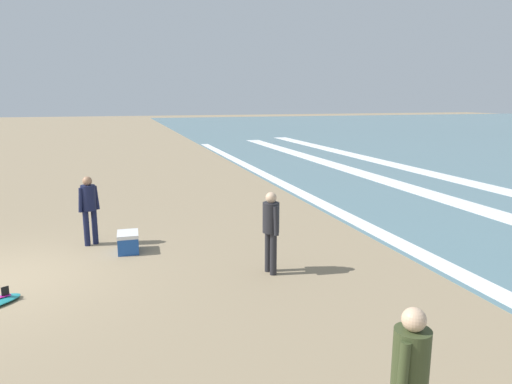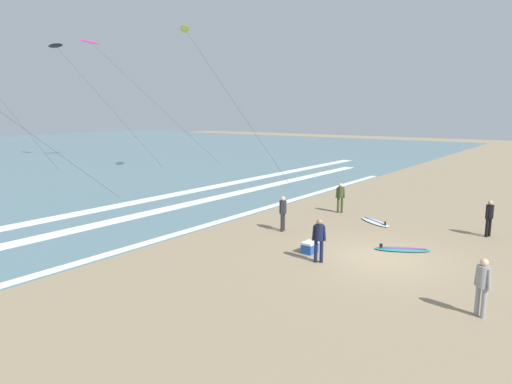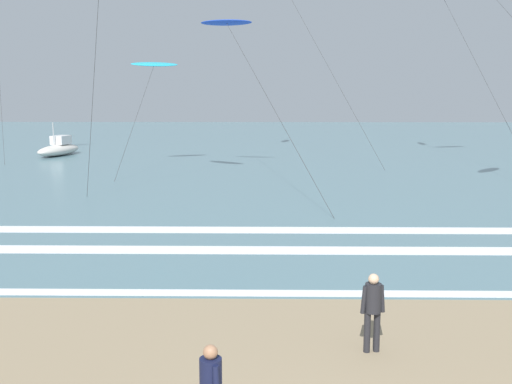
{
  "view_description": "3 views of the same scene",
  "coord_description": "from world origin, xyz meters",
  "px_view_note": "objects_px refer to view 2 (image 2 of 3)",
  "views": [
    {
      "loc": [
        9.18,
        2.21,
        3.34
      ],
      "look_at": [
        -0.63,
        5.2,
        1.25
      ],
      "focal_mm": 32.6,
      "sensor_mm": 36.0,
      "label": 1
    },
    {
      "loc": [
        -15.68,
        -5.87,
        5.36
      ],
      "look_at": [
        -1.69,
        4.42,
        2.26
      ],
      "focal_mm": 31.82,
      "sensor_mm": 36.0,
      "label": 2
    },
    {
      "loc": [
        -1.02,
        -6.41,
        5.08
      ],
      "look_at": [
        -1.19,
        5.17,
        3.17
      ],
      "focal_mm": 42.54,
      "sensor_mm": 36.0,
      "label": 3
    }
  ],
  "objects_px": {
    "surfboard_foreground_flat": "(402,249)",
    "kite_yellow_mid_center": "(185,30)",
    "surfer_foreground_main": "(340,195)",
    "surfer_background_far": "(283,210)",
    "kite_black_low_near": "(56,47)",
    "surfer_right_near": "(482,282)",
    "surfboard_right_spare": "(375,222)",
    "surfer_left_near": "(319,237)",
    "cooler_box": "(310,247)",
    "kite_magenta_distant_low": "(91,43)",
    "surfer_mid_group": "(489,215)"
  },
  "relations": [
    {
      "from": "kite_magenta_distant_low",
      "to": "surfboard_foreground_flat",
      "type": "bearing_deg",
      "value": -108.45
    },
    {
      "from": "surfboard_right_spare",
      "to": "cooler_box",
      "type": "xyz_separation_m",
      "value": [
        -6.05,
        0.19,
        0.18
      ]
    },
    {
      "from": "surfer_mid_group",
      "to": "surfer_background_far",
      "type": "distance_m",
      "value": 8.88
    },
    {
      "from": "surfboard_foreground_flat",
      "to": "surfboard_right_spare",
      "type": "relative_size",
      "value": 1.02
    },
    {
      "from": "surfer_background_far",
      "to": "cooler_box",
      "type": "bearing_deg",
      "value": -128.98
    },
    {
      "from": "surfer_right_near",
      "to": "cooler_box",
      "type": "xyz_separation_m",
      "value": [
        2.11,
        6.35,
        -0.74
      ]
    },
    {
      "from": "surfer_left_near",
      "to": "surfboard_right_spare",
      "type": "distance_m",
      "value": 6.91
    },
    {
      "from": "surfer_right_near",
      "to": "kite_yellow_mid_center",
      "type": "xyz_separation_m",
      "value": [
        14.76,
        25.26,
        10.83
      ]
    },
    {
      "from": "surfer_left_near",
      "to": "cooler_box",
      "type": "bearing_deg",
      "value": 45.94
    },
    {
      "from": "kite_black_low_near",
      "to": "kite_yellow_mid_center",
      "type": "xyz_separation_m",
      "value": [
        -0.8,
        -20.25,
        -0.43
      ]
    },
    {
      "from": "surfer_left_near",
      "to": "surfboard_foreground_flat",
      "type": "xyz_separation_m",
      "value": [
        3.18,
        -1.97,
        -0.91
      ]
    },
    {
      "from": "surfboard_foreground_flat",
      "to": "kite_black_low_near",
      "type": "relative_size",
      "value": 0.14
    },
    {
      "from": "surfer_background_far",
      "to": "surfer_left_near",
      "type": "distance_m",
      "value": 4.45
    },
    {
      "from": "kite_magenta_distant_low",
      "to": "surfer_background_far",
      "type": "bearing_deg",
      "value": -111.68
    },
    {
      "from": "surfboard_foreground_flat",
      "to": "kite_yellow_mid_center",
      "type": "bearing_deg",
      "value": 64.72
    },
    {
      "from": "surfboard_right_spare",
      "to": "kite_yellow_mid_center",
      "type": "height_order",
      "value": "kite_yellow_mid_center"
    },
    {
      "from": "surfer_mid_group",
      "to": "kite_black_low_near",
      "type": "distance_m",
      "value": 46.15
    },
    {
      "from": "surfboard_right_spare",
      "to": "kite_yellow_mid_center",
      "type": "relative_size",
      "value": 0.17
    },
    {
      "from": "kite_yellow_mid_center",
      "to": "kite_magenta_distant_low",
      "type": "bearing_deg",
      "value": 81.43
    },
    {
      "from": "surfer_left_near",
      "to": "kite_yellow_mid_center",
      "type": "relative_size",
      "value": 0.13
    },
    {
      "from": "kite_magenta_distant_low",
      "to": "surfer_foreground_main",
      "type": "bearing_deg",
      "value": -103.63
    },
    {
      "from": "kite_black_low_near",
      "to": "kite_yellow_mid_center",
      "type": "relative_size",
      "value": 1.3
    },
    {
      "from": "surfer_foreground_main",
      "to": "kite_yellow_mid_center",
      "type": "bearing_deg",
      "value": 71.61
    },
    {
      "from": "surfer_background_far",
      "to": "kite_yellow_mid_center",
      "type": "relative_size",
      "value": 0.13
    },
    {
      "from": "surfer_right_near",
      "to": "cooler_box",
      "type": "distance_m",
      "value": 6.73
    },
    {
      "from": "kite_magenta_distant_low",
      "to": "cooler_box",
      "type": "bearing_deg",
      "value": -113.16
    },
    {
      "from": "surfer_foreground_main",
      "to": "surfboard_right_spare",
      "type": "distance_m",
      "value": 2.75
    },
    {
      "from": "surfer_right_near",
      "to": "surfboard_foreground_flat",
      "type": "height_order",
      "value": "surfer_right_near"
    },
    {
      "from": "surfer_background_far",
      "to": "kite_black_low_near",
      "type": "bearing_deg",
      "value": 72.76
    },
    {
      "from": "surfer_foreground_main",
      "to": "surfer_background_far",
      "type": "bearing_deg",
      "value": 175.3
    },
    {
      "from": "surfer_right_near",
      "to": "surfer_background_far",
      "type": "bearing_deg",
      "value": 64.79
    },
    {
      "from": "surfboard_foreground_flat",
      "to": "cooler_box",
      "type": "relative_size",
      "value": 3.39
    },
    {
      "from": "surfboard_foreground_flat",
      "to": "kite_black_low_near",
      "type": "xyz_separation_m",
      "value": [
        11.04,
        41.92,
        12.17
      ]
    },
    {
      "from": "surfer_background_far",
      "to": "surfboard_right_spare",
      "type": "bearing_deg",
      "value": -35.26
    },
    {
      "from": "surfer_background_far",
      "to": "kite_yellow_mid_center",
      "type": "bearing_deg",
      "value": 57.12
    },
    {
      "from": "surfer_left_near",
      "to": "kite_black_low_near",
      "type": "relative_size",
      "value": 0.1
    },
    {
      "from": "kite_black_low_near",
      "to": "cooler_box",
      "type": "relative_size",
      "value": 25.08
    },
    {
      "from": "surfboard_right_spare",
      "to": "surfer_right_near",
      "type": "bearing_deg",
      "value": -142.93
    },
    {
      "from": "cooler_box",
      "to": "kite_black_low_near",
      "type": "bearing_deg",
      "value": 71.05
    },
    {
      "from": "surfer_background_far",
      "to": "surfer_foreground_main",
      "type": "xyz_separation_m",
      "value": [
        4.98,
        -0.41,
        0.0
      ]
    },
    {
      "from": "surfer_left_near",
      "to": "cooler_box",
      "type": "relative_size",
      "value": 2.55
    },
    {
      "from": "surfboard_right_spare",
      "to": "kite_yellow_mid_center",
      "type": "distance_m",
      "value": 23.37
    },
    {
      "from": "surfboard_foreground_flat",
      "to": "kite_yellow_mid_center",
      "type": "height_order",
      "value": "kite_yellow_mid_center"
    },
    {
      "from": "surfer_background_far",
      "to": "surfboard_right_spare",
      "type": "relative_size",
      "value": 0.77
    },
    {
      "from": "surfboard_right_spare",
      "to": "kite_black_low_near",
      "type": "height_order",
      "value": "kite_black_low_near"
    },
    {
      "from": "kite_black_low_near",
      "to": "kite_magenta_distant_low",
      "type": "bearing_deg",
      "value": -66.19
    },
    {
      "from": "surfboard_right_spare",
      "to": "kite_magenta_distant_low",
      "type": "distance_m",
      "value": 38.73
    },
    {
      "from": "surfer_foreground_main",
      "to": "surfboard_foreground_flat",
      "type": "bearing_deg",
      "value": -133.35
    },
    {
      "from": "surfer_background_far",
      "to": "surfer_mid_group",
      "type": "bearing_deg",
      "value": -59.72
    },
    {
      "from": "surfer_background_far",
      "to": "surfer_right_near",
      "type": "xyz_separation_m",
      "value": [
        -4.21,
        -8.95,
        0.0
      ]
    }
  ]
}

